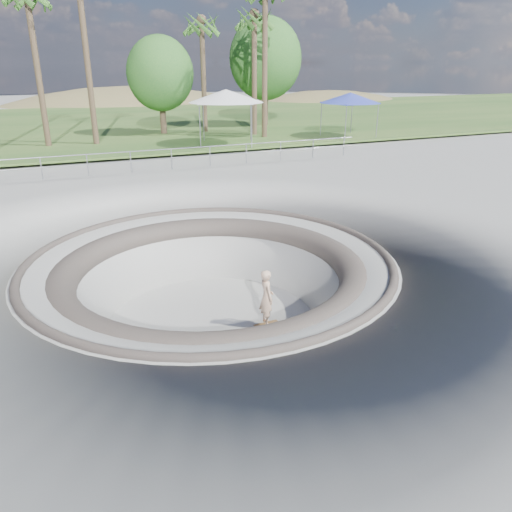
# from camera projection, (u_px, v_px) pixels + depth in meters

# --- Properties ---
(ground) EXTENTS (180.00, 180.00, 0.00)m
(ground) POSITION_uv_depth(u_px,v_px,m) (210.00, 259.00, 13.93)
(ground) COLOR #989793
(ground) RESTS_ON ground
(skate_bowl) EXTENTS (14.00, 14.00, 4.10)m
(skate_bowl) POSITION_uv_depth(u_px,v_px,m) (212.00, 317.00, 14.60)
(skate_bowl) COLOR #989793
(skate_bowl) RESTS_ON ground
(grass_strip) EXTENTS (180.00, 36.00, 0.12)m
(grass_strip) POSITION_uv_depth(u_px,v_px,m) (86.00, 124.00, 42.97)
(grass_strip) COLOR #2D5221
(grass_strip) RESTS_ON ground
(distant_hills) EXTENTS (103.20, 45.00, 28.60)m
(distant_hills) POSITION_uv_depth(u_px,v_px,m) (104.00, 160.00, 66.83)
(distant_hills) COLOR olive
(distant_hills) RESTS_ON ground
(safety_railing) EXTENTS (25.00, 0.06, 1.03)m
(safety_railing) POSITION_uv_depth(u_px,v_px,m) (131.00, 162.00, 23.96)
(safety_railing) COLOR gray
(safety_railing) RESTS_ON ground
(skateboard) EXTENTS (0.75, 0.24, 0.08)m
(skateboard) POSITION_uv_depth(u_px,v_px,m) (266.00, 324.00, 14.24)
(skateboard) COLOR brown
(skateboard) RESTS_ON ground
(skater) EXTENTS (0.44, 0.63, 1.64)m
(skater) POSITION_uv_depth(u_px,v_px,m) (267.00, 298.00, 13.94)
(skater) COLOR #DAAE8D
(skater) RESTS_ON skateboard
(canopy_white) EXTENTS (6.13, 6.13, 3.33)m
(canopy_white) POSITION_uv_depth(u_px,v_px,m) (226.00, 96.00, 30.81)
(canopy_white) COLOR gray
(canopy_white) RESTS_ON ground
(canopy_blue) EXTENTS (5.81, 5.81, 2.95)m
(canopy_blue) POSITION_uv_depth(u_px,v_px,m) (350.00, 98.00, 34.27)
(canopy_blue) COLOR gray
(canopy_blue) RESTS_ON ground
(palm_d) EXTENTS (2.60, 2.60, 8.57)m
(palm_d) POSITION_uv_depth(u_px,v_px,m) (202.00, 27.00, 35.07)
(palm_d) COLOR brown
(palm_d) RESTS_ON ground
(palm_f) EXTENTS (2.60, 2.60, 8.80)m
(palm_f) POSITION_uv_depth(u_px,v_px,m) (254.00, 22.00, 33.47)
(palm_f) COLOR brown
(palm_f) RESTS_ON ground
(bushy_tree_mid) EXTENTS (4.73, 4.30, 6.82)m
(bushy_tree_mid) POSITION_uv_depth(u_px,v_px,m) (160.00, 74.00, 35.21)
(bushy_tree_mid) COLOR brown
(bushy_tree_mid) RESTS_ON ground
(bushy_tree_right) EXTENTS (5.86, 5.33, 8.45)m
(bushy_tree_right) POSITION_uv_depth(u_px,v_px,m) (266.00, 59.00, 39.83)
(bushy_tree_right) COLOR brown
(bushy_tree_right) RESTS_ON ground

